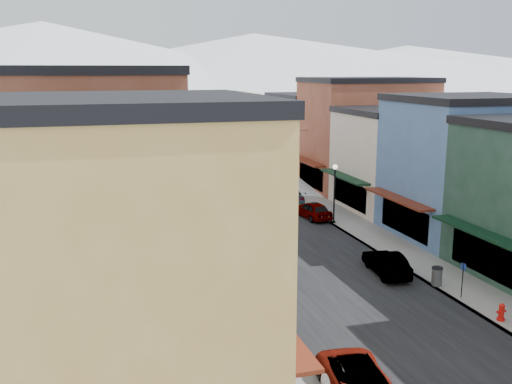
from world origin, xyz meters
TOP-DOWN VIEW (x-y plane):
  - road at (0.00, 60.00)m, footprint 10.00×160.00m
  - sidewalk_left at (-6.60, 60.00)m, footprint 3.20×160.00m
  - sidewalk_right at (6.60, 60.00)m, footprint 3.20×160.00m
  - curb_left at (-5.05, 60.00)m, footprint 0.10×160.00m
  - curb_right at (5.05, 60.00)m, footprint 0.10×160.00m
  - bldg_l_yellow at (-13.19, 4.00)m, footprint 11.30×8.70m
  - bldg_l_cream at (-13.19, 12.50)m, footprint 11.30×8.20m
  - bldg_l_brick_near at (-13.69, 20.50)m, footprint 12.30×8.20m
  - bldg_l_grayblue at (-13.19, 29.00)m, footprint 11.30×9.20m
  - bldg_l_brick_far at (-14.19, 38.00)m, footprint 13.30×9.20m
  - bldg_l_tan at (-13.19, 48.00)m, footprint 11.30×11.20m
  - bldg_r_blue at (13.19, 21.00)m, footprint 11.30×9.20m
  - bldg_r_cream at (13.69, 30.00)m, footprint 12.30×9.20m
  - bldg_r_brick_far at (14.19, 39.00)m, footprint 13.30×9.20m
  - bldg_r_tan at (13.19, 49.00)m, footprint 11.30×11.20m
  - distant_blocks at (0.00, 83.00)m, footprint 34.00×55.00m
  - mountain_ridge at (-19.47, 277.18)m, footprint 670.00×340.00m
  - overhead_cables at (0.00, 47.50)m, footprint 16.40×15.04m
  - car_silver_sedan at (-3.50, 16.37)m, footprint 1.67×4.15m
  - car_dark_hatch at (-3.54, 32.36)m, footprint 2.43×5.25m
  - car_silver_wagon at (-4.30, 49.98)m, footprint 2.66×5.18m
  - car_green_sedan at (3.50, 15.11)m, footprint 2.05×4.57m
  - car_gray_suv at (4.30, 28.83)m, footprint 2.19×4.47m
  - car_black_sedan at (4.30, 34.93)m, footprint 2.29×5.19m
  - car_lane_silver at (-0.60, 54.43)m, footprint 2.08×5.07m
  - car_lane_white at (1.44, 68.27)m, footprint 2.75×5.02m
  - fire_hydrant at (5.51, 7.32)m, footprint 0.52×0.39m
  - parking_sign at (5.41, 10.34)m, footprint 0.12×0.27m
  - trash_can at (5.20, 12.32)m, footprint 0.63×0.63m
  - streetlamp_near at (5.20, 26.61)m, footprint 0.40×0.40m
  - streetlamp_far at (5.30, 51.71)m, footprint 0.32×0.32m
  - snow_pile_near at (-4.28, 3.95)m, footprint 2.45×2.71m
  - snow_pile_mid at (-4.28, 21.83)m, footprint 2.14×2.52m
  - snow_pile_far at (-4.28, 31.70)m, footprint 2.62×2.82m

SIDE VIEW (x-z plane):
  - road at x=0.00m, z-range 0.00..0.01m
  - sidewalk_left at x=-6.60m, z-range 0.00..0.15m
  - sidewalk_right at x=6.60m, z-range 0.00..0.15m
  - curb_left at x=-5.05m, z-range 0.00..0.15m
  - curb_right at x=5.05m, z-range 0.00..0.15m
  - snow_pile_mid at x=-4.28m, z-range -0.02..0.88m
  - snow_pile_near at x=-4.28m, z-range -0.02..1.01m
  - snow_pile_far at x=-4.28m, z-range -0.02..1.09m
  - fire_hydrant at x=5.51m, z-range 0.11..1.00m
  - car_lane_white at x=1.44m, z-range 0.00..1.33m
  - trash_can at x=5.20m, z-range 0.16..1.23m
  - car_silver_sedan at x=-3.50m, z-range 0.00..1.41m
  - car_silver_wagon at x=-4.30m, z-range 0.00..1.44m
  - car_green_sedan at x=3.50m, z-range 0.00..1.46m
  - car_gray_suv at x=4.30m, z-range 0.00..1.47m
  - car_black_sedan at x=4.30m, z-range 0.00..1.48m
  - car_dark_hatch at x=-3.54m, z-range 0.00..1.67m
  - car_lane_silver at x=-0.60m, z-range 0.00..1.72m
  - parking_sign at x=5.41m, z-range 0.32..2.37m
  - streetlamp_far at x=5.30m, z-range 0.65..4.49m
  - streetlamp_near at x=5.20m, z-range 0.77..5.54m
  - distant_blocks at x=0.00m, z-range 0.00..8.00m
  - bldg_r_cream at x=13.69m, z-range 0.01..9.01m
  - bldg_l_grayblue at x=-13.19m, z-range 0.01..9.01m
  - bldg_r_tan at x=13.19m, z-range 0.01..9.51m
  - bldg_l_cream at x=-13.19m, z-range 0.01..9.51m
  - bldg_l_tan at x=-13.19m, z-range 0.01..10.01m
  - bldg_r_blue at x=13.19m, z-range 0.01..10.51m
  - bldg_l_brick_far at x=-14.19m, z-range 0.01..11.01m
  - bldg_r_brick_far at x=14.19m, z-range 0.01..11.51m
  - bldg_l_yellow at x=-13.19m, z-range 0.01..11.51m
  - overhead_cables at x=0.00m, z-range 6.18..6.22m
  - bldg_l_brick_near at x=-13.69m, z-range 0.01..12.51m
  - mountain_ridge at x=-19.47m, z-range -2.64..31.36m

